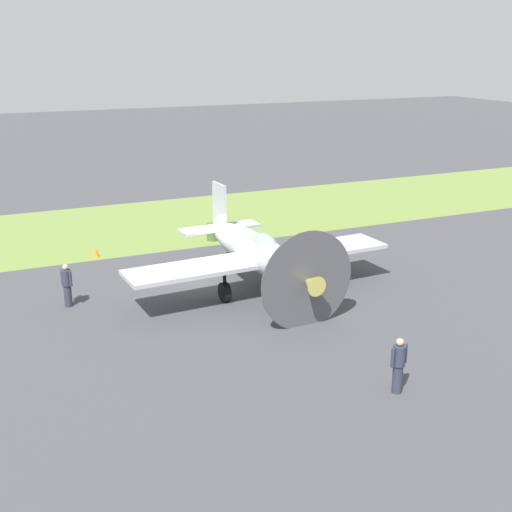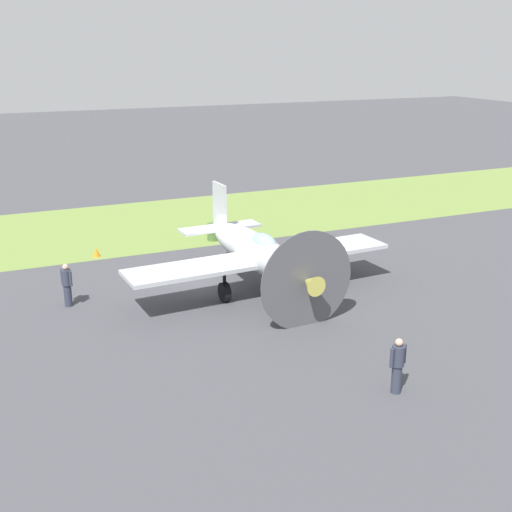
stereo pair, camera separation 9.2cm
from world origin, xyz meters
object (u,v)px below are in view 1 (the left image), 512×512
Objects in this scene: ground_crew_mechanic at (398,364)px; runway_marker_cone at (96,252)px; airplane_lead at (258,253)px; ground_crew_chief at (67,284)px; fuel_drum at (213,232)px.

ground_crew_mechanic reaches higher than runway_marker_cone.
ground_crew_chief is (7.44, -1.54, -0.78)m from airplane_lead.
airplane_lead reaches higher than fuel_drum.
fuel_drum reaches higher than runway_marker_cone.
ground_crew_chief is at bearing 69.40° from runway_marker_cone.
airplane_lead is 7.64m from ground_crew_chief.
airplane_lead is at bearing 124.86° from runway_marker_cone.
airplane_lead is 6.54× the size of ground_crew_chief.
ground_crew_chief reaches higher than runway_marker_cone.
fuel_drum is (-8.36, -6.29, -0.46)m from ground_crew_chief.
runway_marker_cone is (-2.23, -5.94, -0.69)m from ground_crew_chief.
airplane_lead is 9.23m from runway_marker_cone.
ground_crew_chief is 10.47m from fuel_drum.
runway_marker_cone is at bearing -82.69° from ground_crew_mechanic.
airplane_lead is 6.54× the size of ground_crew_mechanic.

